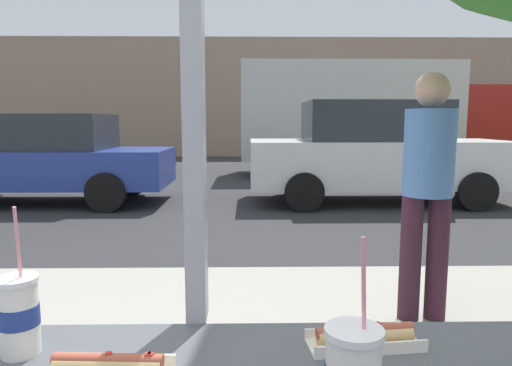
{
  "coord_description": "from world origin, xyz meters",
  "views": [
    {
      "loc": [
        0.13,
        -1.05,
        1.45
      ],
      "look_at": [
        0.21,
        3.18,
        0.88
      ],
      "focal_mm": 32.22,
      "sensor_mm": 36.0,
      "label": 1
    }
  ],
  "objects_px": {
    "box_truck": "(372,115)",
    "soda_cup_left": "(19,314)",
    "parked_car_white": "(376,152)",
    "parked_car_blue": "(40,158)",
    "hotdog_tray_far": "(365,336)",
    "pedestrian": "(428,181)"
  },
  "relations": [
    {
      "from": "box_truck",
      "to": "pedestrian",
      "type": "bearing_deg",
      "value": -102.93
    },
    {
      "from": "parked_car_white",
      "to": "box_truck",
      "type": "xyz_separation_m",
      "value": [
        1.07,
        4.28,
        0.71
      ]
    },
    {
      "from": "parked_car_white",
      "to": "pedestrian",
      "type": "distance_m",
      "value": 5.33
    },
    {
      "from": "parked_car_blue",
      "to": "pedestrian",
      "type": "xyz_separation_m",
      "value": [
        4.84,
        -5.21,
        0.25
      ]
    },
    {
      "from": "hotdog_tray_far",
      "to": "pedestrian",
      "type": "bearing_deg",
      "value": 65.25
    },
    {
      "from": "parked_car_blue",
      "to": "parked_car_white",
      "type": "height_order",
      "value": "parked_car_white"
    },
    {
      "from": "soda_cup_left",
      "to": "parked_car_blue",
      "type": "height_order",
      "value": "parked_car_blue"
    },
    {
      "from": "soda_cup_left",
      "to": "parked_car_white",
      "type": "xyz_separation_m",
      "value": [
        2.77,
        7.2,
        -0.14
      ]
    },
    {
      "from": "parked_car_white",
      "to": "box_truck",
      "type": "distance_m",
      "value": 4.47
    },
    {
      "from": "hotdog_tray_far",
      "to": "parked_car_blue",
      "type": "xyz_separation_m",
      "value": [
        -3.93,
        7.18,
        -0.17
      ]
    },
    {
      "from": "hotdog_tray_far",
      "to": "soda_cup_left",
      "type": "bearing_deg",
      "value": -178.55
    },
    {
      "from": "soda_cup_left",
      "to": "parked_car_white",
      "type": "distance_m",
      "value": 7.72
    },
    {
      "from": "parked_car_blue",
      "to": "pedestrian",
      "type": "height_order",
      "value": "pedestrian"
    },
    {
      "from": "parked_car_blue",
      "to": "pedestrian",
      "type": "bearing_deg",
      "value": -47.11
    },
    {
      "from": "soda_cup_left",
      "to": "hotdog_tray_far",
      "type": "bearing_deg",
      "value": 1.45
    },
    {
      "from": "parked_car_blue",
      "to": "box_truck",
      "type": "bearing_deg",
      "value": 31.38
    },
    {
      "from": "parked_car_blue",
      "to": "parked_car_white",
      "type": "distance_m",
      "value": 5.95
    },
    {
      "from": "pedestrian",
      "to": "parked_car_white",
      "type": "bearing_deg",
      "value": 77.96
    },
    {
      "from": "hotdog_tray_far",
      "to": "box_truck",
      "type": "relative_size",
      "value": 0.04
    },
    {
      "from": "soda_cup_left",
      "to": "parked_car_white",
      "type": "height_order",
      "value": "parked_car_white"
    },
    {
      "from": "box_truck",
      "to": "soda_cup_left",
      "type": "bearing_deg",
      "value": -108.5
    },
    {
      "from": "box_truck",
      "to": "parked_car_blue",
      "type": "bearing_deg",
      "value": -148.62
    }
  ]
}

